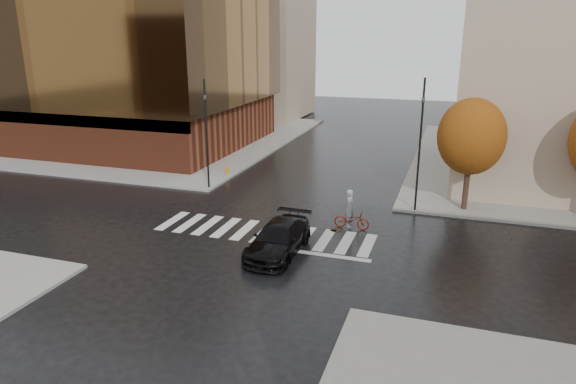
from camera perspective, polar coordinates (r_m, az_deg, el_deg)
name	(u,v)px	position (r m, az deg, el deg)	size (l,w,h in m)	color
ground	(261,236)	(26.79, -3.07, -4.87)	(120.00, 120.00, 0.00)	black
sidewalk_nw	(143,136)	(54.33, -15.82, 6.02)	(30.00, 30.00, 0.15)	gray
crosswalk	(264,232)	(27.22, -2.68, -4.49)	(12.00, 3.00, 0.01)	silver
office_glass	(107,53)	(51.57, -19.44, 14.34)	(27.00, 19.00, 16.00)	maroon
building_nw_far	(247,32)	(65.12, -4.55, 17.31)	(14.00, 12.00, 20.00)	tan
tree_ne_a	(471,137)	(30.98, 19.71, 5.80)	(3.80, 3.80, 6.50)	#301D15
sedan	(278,239)	(24.42, -1.06, -5.23)	(2.09, 5.15, 1.49)	black
cyclist	(351,215)	(27.66, 7.03, -2.60)	(1.95, 0.77, 2.18)	#9A220E
traffic_light_nw	(206,128)	(33.97, -9.08, 7.07)	(0.18, 0.15, 7.13)	black
traffic_light_ne	(421,136)	(29.94, 14.51, 6.02)	(0.20, 0.23, 7.61)	black
fire_hydrant	(227,169)	(37.78, -6.78, 2.50)	(0.24, 0.24, 0.68)	#CA7D0B
manhole	(336,230)	(27.59, 5.37, -4.24)	(0.63, 0.63, 0.01)	#3D2A15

